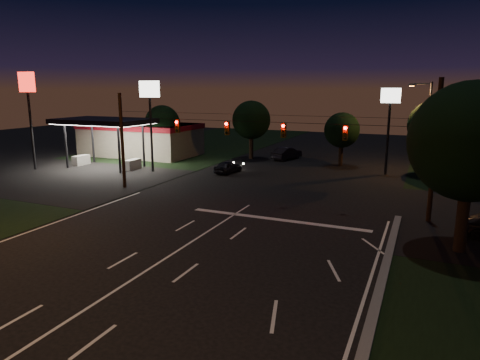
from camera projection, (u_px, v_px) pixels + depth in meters
The scene contains 18 objects.
ground at pixel (127, 283), 18.64m from camera, with size 140.00×140.00×0.00m, color black.
cross_street_left at pixel (64, 178), 40.82m from camera, with size 20.00×16.00×0.02m, color black.
stop_bar at pixel (277, 219), 27.76m from camera, with size 12.00×0.50×0.01m, color silver.
utility_pole_right at pixel (428, 221), 27.37m from camera, with size 0.30×0.30×9.00m, color black.
utility_pole_left at pixel (125, 188), 36.78m from camera, with size 0.28×0.28×8.00m, color black.
signal_span at pixel (254, 129), 30.90m from camera, with size 24.00×0.40×1.56m.
gas_station at pixel (139, 137), 53.94m from camera, with size 14.20×16.10×5.25m.
pole_sign_left_near at pixel (150, 103), 42.39m from camera, with size 2.20×0.30×9.10m.
pole_sign_left_far at pixel (28, 96), 43.38m from camera, with size 2.00×0.30×10.00m.
pole_sign_right at pixel (390, 111), 41.07m from camera, with size 1.80×0.30×8.40m.
street_light_right_far at pixel (426, 121), 41.80m from camera, with size 2.20×0.35×9.00m.
tree_right_near at pixel (471, 143), 21.25m from camera, with size 6.00×6.00×8.76m.
tree_far_a at pixel (163, 123), 51.79m from camera, with size 4.20×4.20×6.42m.
tree_far_b at pixel (252, 120), 51.38m from camera, with size 4.60×4.60×6.98m.
tree_far_c at pixel (342, 131), 46.30m from camera, with size 3.80×3.80×5.86m.
tree_far_d at pixel (434, 126), 40.81m from camera, with size 4.80×4.80×7.30m.
car_oncoming_a at pixel (228, 167), 43.07m from camera, with size 1.46×3.62×1.23m, color black.
car_oncoming_b at pixel (287, 153), 51.41m from camera, with size 1.57×4.51×1.49m, color black.
Camera 1 is at (11.47, -13.85, 8.30)m, focal length 32.00 mm.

